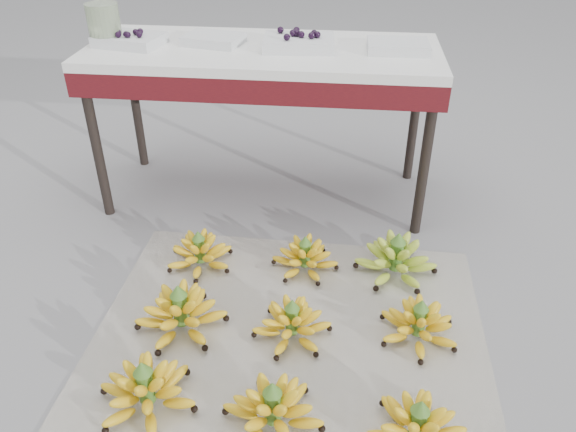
# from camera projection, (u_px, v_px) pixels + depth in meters

# --- Properties ---
(ground) EXTENTS (60.00, 60.00, 0.00)m
(ground) POSITION_uv_depth(u_px,v_px,m) (262.00, 340.00, 1.80)
(ground) COLOR slate
(ground) RESTS_ON ground
(newspaper_mat) EXTENTS (1.27, 1.07, 0.01)m
(newspaper_mat) POSITION_uv_depth(u_px,v_px,m) (289.00, 336.00, 1.81)
(newspaper_mat) COLOR white
(newspaper_mat) RESTS_ON ground
(bunch_front_left) EXTENTS (0.37, 0.37, 0.17)m
(bunch_front_left) POSITION_uv_depth(u_px,v_px,m) (147.00, 390.00, 1.55)
(bunch_front_left) COLOR yellow
(bunch_front_left) RESTS_ON newspaper_mat
(bunch_front_center) EXTENTS (0.34, 0.34, 0.17)m
(bunch_front_center) POSITION_uv_depth(u_px,v_px,m) (273.00, 411.00, 1.49)
(bunch_front_center) COLOR yellow
(bunch_front_center) RESTS_ON newspaper_mat
(bunch_front_right) EXTENTS (0.30, 0.30, 0.16)m
(bunch_front_right) POSITION_uv_depth(u_px,v_px,m) (417.00, 428.00, 1.45)
(bunch_front_right) COLOR yellow
(bunch_front_right) RESTS_ON newspaper_mat
(bunch_mid_left) EXTENTS (0.34, 0.34, 0.18)m
(bunch_mid_left) POSITION_uv_depth(u_px,v_px,m) (181.00, 313.00, 1.81)
(bunch_mid_left) COLOR yellow
(bunch_mid_left) RESTS_ON newspaper_mat
(bunch_mid_center) EXTENTS (0.26, 0.26, 0.15)m
(bunch_mid_center) POSITION_uv_depth(u_px,v_px,m) (292.00, 324.00, 1.78)
(bunch_mid_center) COLOR yellow
(bunch_mid_center) RESTS_ON newspaper_mat
(bunch_mid_right) EXTENTS (0.33, 0.33, 0.16)m
(bunch_mid_right) POSITION_uv_depth(u_px,v_px,m) (418.00, 325.00, 1.77)
(bunch_mid_right) COLOR yellow
(bunch_mid_right) RESTS_ON newspaper_mat
(bunch_back_left) EXTENTS (0.28, 0.28, 0.15)m
(bunch_back_left) POSITION_uv_depth(u_px,v_px,m) (200.00, 253.00, 2.09)
(bunch_back_left) COLOR yellow
(bunch_back_left) RESTS_ON newspaper_mat
(bunch_back_center) EXTENTS (0.27, 0.27, 0.15)m
(bunch_back_center) POSITION_uv_depth(u_px,v_px,m) (305.00, 258.00, 2.07)
(bunch_back_center) COLOR yellow
(bunch_back_center) RESTS_ON newspaper_mat
(bunch_back_right) EXTENTS (0.37, 0.37, 0.18)m
(bunch_back_right) POSITION_uv_depth(u_px,v_px,m) (396.00, 259.00, 2.05)
(bunch_back_right) COLOR #91B238
(bunch_back_right) RESTS_ON newspaper_mat
(vendor_table) EXTENTS (1.40, 0.56, 0.67)m
(vendor_table) POSITION_uv_depth(u_px,v_px,m) (263.00, 66.00, 2.25)
(vendor_table) COLOR black
(vendor_table) RESTS_ON ground
(tray_far_left) EXTENTS (0.28, 0.23, 0.06)m
(tray_far_left) POSITION_uv_depth(u_px,v_px,m) (130.00, 39.00, 2.22)
(tray_far_left) COLOR silver
(tray_far_left) RESTS_ON vendor_table
(tray_left) EXTENTS (0.25, 0.21, 0.04)m
(tray_left) POSITION_uv_depth(u_px,v_px,m) (213.00, 39.00, 2.24)
(tray_left) COLOR silver
(tray_left) RESTS_ON vendor_table
(tray_right) EXTENTS (0.28, 0.21, 0.07)m
(tray_right) POSITION_uv_depth(u_px,v_px,m) (299.00, 42.00, 2.18)
(tray_right) COLOR silver
(tray_right) RESTS_ON vendor_table
(tray_far_right) EXTENTS (0.24, 0.17, 0.04)m
(tray_far_right) POSITION_uv_depth(u_px,v_px,m) (398.00, 46.00, 2.15)
(tray_far_right) COLOR silver
(tray_far_right) RESTS_ON vendor_table
(glass_jar) EXTENTS (0.15, 0.15, 0.16)m
(glass_jar) POSITION_uv_depth(u_px,v_px,m) (104.00, 24.00, 2.19)
(glass_jar) COLOR #B8CCA2
(glass_jar) RESTS_ON vendor_table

